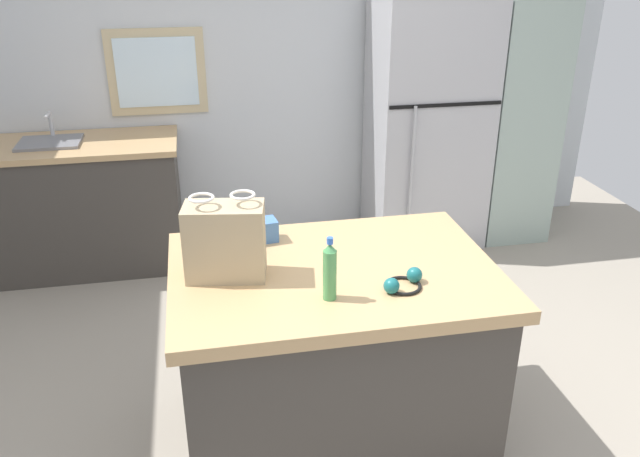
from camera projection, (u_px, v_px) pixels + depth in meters
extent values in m
plane|color=#9E9384|center=(351.00, 434.00, 3.09)|extent=(6.22, 6.22, 0.00)
cube|color=silver|center=(275.00, 66.00, 4.77)|extent=(5.18, 0.10, 2.60)
cube|color=#CCB78C|center=(157.00, 72.00, 4.57)|extent=(0.68, 0.04, 0.60)
cube|color=white|center=(157.00, 72.00, 4.55)|extent=(0.56, 0.02, 0.48)
cube|color=#423D38|center=(333.00, 362.00, 2.92)|extent=(1.29, 0.90, 0.84)
cube|color=tan|center=(334.00, 274.00, 2.73)|extent=(1.37, 0.98, 0.06)
cube|color=#B7B7BC|center=(428.00, 124.00, 4.77)|extent=(0.82, 0.64, 1.82)
cube|color=black|center=(446.00, 105.00, 4.39)|extent=(0.80, 0.01, 0.02)
cylinder|color=#B7B7BC|center=(412.00, 164.00, 4.49)|extent=(0.02, 0.02, 0.82)
cube|color=#9EB2A8|center=(515.00, 105.00, 4.84)|extent=(0.51, 0.60, 2.04)
cube|color=#423D38|center=(90.00, 208.00, 4.53)|extent=(1.24, 0.62, 0.87)
cube|color=tan|center=(80.00, 145.00, 4.35)|extent=(1.28, 0.66, 0.04)
cube|color=slate|center=(51.00, 151.00, 4.32)|extent=(0.40, 0.32, 0.14)
cylinder|color=#B7B7BC|center=(51.00, 125.00, 4.39)|extent=(0.03, 0.03, 0.18)
cylinder|color=#B7B7BC|center=(47.00, 116.00, 4.29)|extent=(0.02, 0.14, 0.02)
cube|color=tan|center=(225.00, 242.00, 2.59)|extent=(0.34, 0.22, 0.31)
torus|color=white|center=(201.00, 198.00, 2.50)|extent=(0.12, 0.12, 0.01)
torus|color=white|center=(243.00, 195.00, 2.53)|extent=(0.12, 0.12, 0.01)
cube|color=#4775B7|center=(258.00, 231.00, 2.94)|extent=(0.18, 0.12, 0.10)
cylinder|color=#4C9956|center=(330.00, 275.00, 2.45)|extent=(0.05, 0.05, 0.20)
cone|color=#4C9956|center=(330.00, 247.00, 2.40)|extent=(0.05, 0.05, 0.03)
cylinder|color=blue|center=(330.00, 241.00, 2.39)|extent=(0.02, 0.02, 0.02)
torus|color=black|center=(403.00, 286.00, 2.57)|extent=(0.21, 0.21, 0.01)
sphere|color=#19666B|center=(391.00, 286.00, 2.52)|extent=(0.06, 0.06, 0.06)
sphere|color=#19666B|center=(414.00, 275.00, 2.60)|extent=(0.06, 0.06, 0.06)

